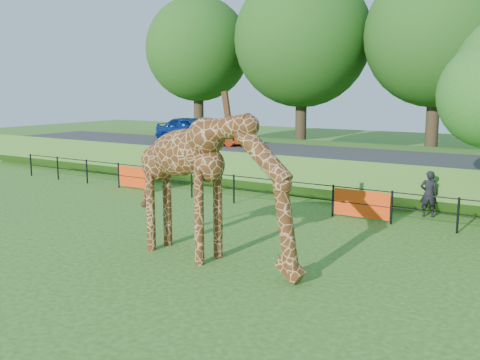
{
  "coord_description": "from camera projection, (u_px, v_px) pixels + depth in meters",
  "views": [
    {
      "loc": [
        8.77,
        -8.66,
        4.32
      ],
      "look_at": [
        1.62,
        2.69,
        2.0
      ],
      "focal_mm": 40.0,
      "sensor_mm": 36.0,
      "label": 1
    }
  ],
  "objects": [
    {
      "name": "ground",
      "position": [
        121.0,
        274.0,
        12.56
      ],
      "size": [
        90.0,
        90.0,
        0.0
      ],
      "primitive_type": "plane",
      "color": "#2E5C17",
      "rests_on": "ground"
    },
    {
      "name": "giraffe",
      "position": [
        213.0,
        189.0,
        13.1
      ],
      "size": [
        5.35,
        1.62,
        3.77
      ],
      "primitive_type": null,
      "rotation": [
        0.0,
        0.0,
        -0.13
      ],
      "color": "#532B11",
      "rests_on": "ground"
    },
    {
      "name": "perimeter_fence",
      "position": [
        281.0,
        194.0,
        19.14
      ],
      "size": [
        28.07,
        0.1,
        1.1
      ],
      "primitive_type": null,
      "color": "black",
      "rests_on": "ground"
    },
    {
      "name": "embankment",
      "position": [
        355.0,
        166.0,
        25.38
      ],
      "size": [
        40.0,
        9.0,
        1.3
      ],
      "primitive_type": "cube",
      "color": "#2E5C17",
      "rests_on": "ground"
    },
    {
      "name": "road",
      "position": [
        343.0,
        155.0,
        24.01
      ],
      "size": [
        40.0,
        5.0,
        0.12
      ],
      "primitive_type": "cube",
      "color": "#2F2F31",
      "rests_on": "embankment"
    },
    {
      "name": "car_blue",
      "position": [
        193.0,
        130.0,
        28.01
      ],
      "size": [
        4.33,
        1.99,
        1.44
      ],
      "primitive_type": "imported",
      "rotation": [
        0.0,
        0.0,
        1.5
      ],
      "color": "#133A9F",
      "rests_on": "road"
    },
    {
      "name": "car_red",
      "position": [
        216.0,
        133.0,
        27.53
      ],
      "size": [
        3.92,
        1.7,
        1.26
      ],
      "primitive_type": "imported",
      "rotation": [
        0.0,
        0.0,
        1.67
      ],
      "color": "#BB310D",
      "rests_on": "road"
    },
    {
      "name": "visitor",
      "position": [
        429.0,
        194.0,
        18.0
      ],
      "size": [
        0.66,
        0.52,
        1.59
      ],
      "primitive_type": "imported",
      "rotation": [
        0.0,
        0.0,
        3.42
      ],
      "color": "black",
      "rests_on": "ground"
    },
    {
      "name": "bg_tree_line",
      "position": [
        436.0,
        34.0,
        28.69
      ],
      "size": [
        37.3,
        8.8,
        11.82
      ],
      "color": "#362718",
      "rests_on": "ground"
    }
  ]
}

